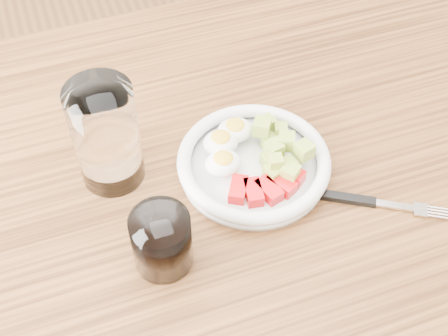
{
  "coord_description": "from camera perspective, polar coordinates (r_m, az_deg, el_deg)",
  "views": [
    {
      "loc": [
        -0.2,
        -0.52,
        1.48
      ],
      "look_at": [
        -0.01,
        0.01,
        0.8
      ],
      "focal_mm": 50.0,
      "sensor_mm": 36.0,
      "label": 1
    }
  ],
  "objects": [
    {
      "name": "fork",
      "position": [
        0.9,
        12.38,
        -2.92
      ],
      "size": [
        0.18,
        0.12,
        0.01
      ],
      "color": "black",
      "rests_on": "dining_table"
    },
    {
      "name": "water_glass",
      "position": [
        0.87,
        -10.74,
        2.94
      ],
      "size": [
        0.09,
        0.09,
        0.16
      ],
      "primitive_type": "cylinder",
      "color": "white",
      "rests_on": "dining_table"
    },
    {
      "name": "dining_table",
      "position": [
        0.99,
        0.75,
        -5.11
      ],
      "size": [
        1.5,
        0.9,
        0.77
      ],
      "color": "brown",
      "rests_on": "ground"
    },
    {
      "name": "bowl",
      "position": [
        0.91,
        2.65,
        0.62
      ],
      "size": [
        0.22,
        0.22,
        0.06
      ],
      "color": "white",
      "rests_on": "dining_table"
    },
    {
      "name": "coffee_glass",
      "position": [
        0.8,
        -5.71,
        -6.68
      ],
      "size": [
        0.08,
        0.08,
        0.09
      ],
      "color": "white",
      "rests_on": "dining_table"
    }
  ]
}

